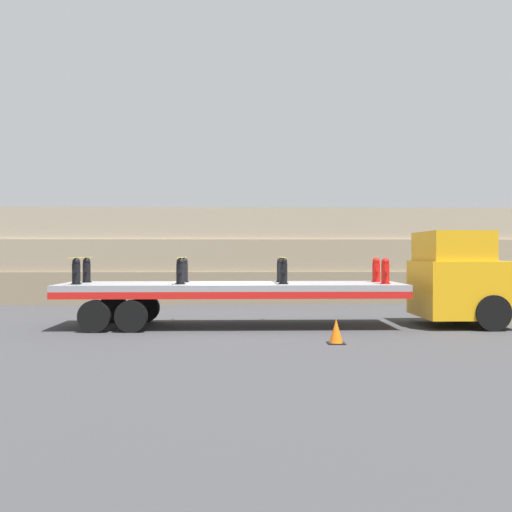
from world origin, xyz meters
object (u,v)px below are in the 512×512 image
fire_hydrant_black_far_0 (87,270)px  traffic_cone (336,332)px  fire_hydrant_black_near_2 (283,271)px  fire_hydrant_red_near_3 (385,271)px  fire_hydrant_black_near_0 (76,272)px  fire_hydrant_black_far_2 (281,270)px  truck_cab (462,279)px  fire_hydrant_red_far_3 (376,270)px  fire_hydrant_black_far_1 (184,270)px  flatbed_trailer (214,291)px  fire_hydrant_black_near_1 (180,271)px

fire_hydrant_black_far_0 → traffic_cone: (7.14, -3.92, -1.39)m
fire_hydrant_black_near_2 → fire_hydrant_red_near_3: bearing=0.0°
fire_hydrant_black_near_0 → fire_hydrant_black_far_2: (6.05, 1.13, 0.00)m
truck_cab → fire_hydrant_red_near_3: 2.59m
fire_hydrant_black_near_2 → fire_hydrant_red_far_3: bearing=20.5°
fire_hydrant_black_far_2 → fire_hydrant_red_far_3: 3.03m
fire_hydrant_black_far_0 → fire_hydrant_black_far_1: same height
fire_hydrant_black_far_0 → traffic_cone: bearing=-28.8°
flatbed_trailer → fire_hydrant_black_far_1: bearing=149.8°
fire_hydrant_black_near_0 → fire_hydrant_black_near_2: (6.05, 0.00, 0.00)m
fire_hydrant_black_near_0 → fire_hydrant_red_far_3: bearing=7.1°
fire_hydrant_black_near_1 → fire_hydrant_black_far_2: (3.03, 1.13, 0.00)m
fire_hydrant_black_near_0 → fire_hydrant_black_far_0: size_ratio=1.00×
truck_cab → fire_hydrant_black_near_1: bearing=-176.2°
fire_hydrant_black_near_0 → fire_hydrant_black_near_2: size_ratio=1.00×
fire_hydrant_red_near_3 → flatbed_trailer: bearing=173.7°
truck_cab → fire_hydrant_black_far_0: bearing=177.2°
fire_hydrant_black_far_2 → fire_hydrant_black_far_1: bearing=180.0°
fire_hydrant_red_near_3 → fire_hydrant_black_near_2: bearing=180.0°
flatbed_trailer → fire_hydrant_black_far_0: size_ratio=13.27×
fire_hydrant_black_far_0 → fire_hydrant_black_near_1: size_ratio=1.00×
fire_hydrant_black_near_1 → fire_hydrant_black_near_2: same height
flatbed_trailer → fire_hydrant_black_near_1: 1.27m
fire_hydrant_black_far_0 → fire_hydrant_red_near_3: size_ratio=1.00×
truck_cab → fire_hydrant_black_near_2: (-5.55, -0.56, 0.26)m
fire_hydrant_black_near_1 → fire_hydrant_red_near_3: 6.05m
fire_hydrant_black_near_2 → fire_hydrant_black_far_2: same height
fire_hydrant_black_near_0 → fire_hydrant_black_near_2: 6.05m
truck_cab → fire_hydrant_black_far_0: size_ratio=3.73×
fire_hydrant_black_near_0 → flatbed_trailer: bearing=8.0°
fire_hydrant_black_far_2 → traffic_cone: 4.30m
truck_cab → fire_hydrant_black_far_0: 11.62m
fire_hydrant_black_near_2 → traffic_cone: (1.09, -2.79, -1.39)m
flatbed_trailer → traffic_cone: size_ratio=16.65×
fire_hydrant_black_far_2 → fire_hydrant_red_near_3: 3.23m
fire_hydrant_black_far_0 → fire_hydrant_black_far_2: size_ratio=1.00×
traffic_cone → fire_hydrant_red_far_3: bearing=63.7°
fire_hydrant_black_near_0 → traffic_cone: 7.79m
fire_hydrant_black_near_0 → fire_hydrant_red_far_3: size_ratio=1.00×
fire_hydrant_black_near_0 → fire_hydrant_black_near_1: (3.03, 0.00, 0.00)m
fire_hydrant_black_far_0 → flatbed_trailer: bearing=-8.0°
fire_hydrant_black_far_1 → fire_hydrant_red_far_3: bearing=0.0°
fire_hydrant_black_far_0 → fire_hydrant_black_far_2: bearing=0.0°
fire_hydrant_black_far_2 → flatbed_trailer: bearing=-164.6°
flatbed_trailer → fire_hydrant_black_near_0: bearing=-172.0°
flatbed_trailer → fire_hydrant_red_far_3: (5.08, 0.56, 0.60)m
flatbed_trailer → fire_hydrant_black_far_1: 1.27m
fire_hydrant_black_far_0 → fire_hydrant_black_near_1: (3.03, -1.13, 0.00)m
fire_hydrant_black_far_0 → traffic_cone: fire_hydrant_black_far_0 is taller
fire_hydrant_black_far_0 → fire_hydrant_black_near_2: bearing=-10.6°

